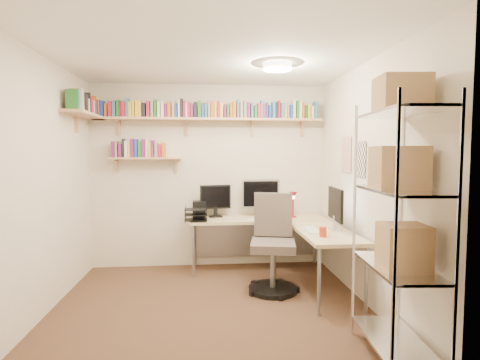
% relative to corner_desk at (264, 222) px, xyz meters
% --- Properties ---
extents(ground, '(3.20, 3.20, 0.00)m').
position_rel_corner_desk_xyz_m(ground, '(-0.69, -0.98, -0.69)').
color(ground, '#3F221B').
rests_on(ground, ground).
extents(room_shell, '(3.24, 3.04, 2.52)m').
position_rel_corner_desk_xyz_m(room_shell, '(-0.69, -0.98, 0.86)').
color(room_shell, beige).
rests_on(room_shell, ground).
extents(wall_shelves, '(3.12, 1.09, 0.80)m').
position_rel_corner_desk_xyz_m(wall_shelves, '(-1.11, 0.32, 1.33)').
color(wall_shelves, tan).
rests_on(wall_shelves, ground).
extents(corner_desk, '(1.87, 1.82, 1.21)m').
position_rel_corner_desk_xyz_m(corner_desk, '(0.00, 0.00, 0.00)').
color(corner_desk, beige).
rests_on(corner_desk, ground).
extents(office_chair, '(0.59, 0.60, 1.10)m').
position_rel_corner_desk_xyz_m(office_chair, '(0.02, -0.53, -0.23)').
color(office_chair, black).
rests_on(office_chair, ground).
extents(wire_rack, '(0.49, 0.88, 2.12)m').
position_rel_corner_desk_xyz_m(wire_rack, '(0.66, -2.09, 0.61)').
color(wire_rack, silver).
rests_on(wire_rack, ground).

